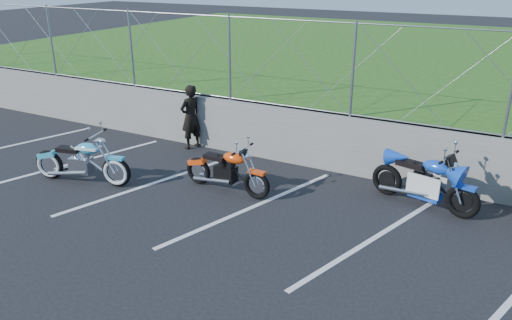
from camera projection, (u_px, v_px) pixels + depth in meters
The scene contains 9 objects.
ground at pixel (226, 229), 8.77m from camera, with size 90.00×90.00×0.00m, color black.
retaining_wall at pixel (306, 138), 11.41m from camera, with size 30.00×0.22×1.30m, color slate.
grass_field at pixel (406, 66), 19.60m from camera, with size 30.00×20.00×1.30m, color #265316.
chain_link_fence at pixel (309, 66), 10.81m from camera, with size 28.00×0.03×2.00m.
parking_lines at pixel (311, 221), 9.06m from camera, with size 18.29×4.31×0.01m.
cruiser_turquoise at pixel (83, 163), 10.51m from camera, with size 2.22×0.76×1.12m.
naked_orange at pixel (228, 172), 10.10m from camera, with size 2.02×0.69×1.01m.
sportbike_blue at pixel (425, 183), 9.46m from camera, with size 2.13×0.78×1.12m.
person_standing at pixel (191, 117), 12.43m from camera, with size 0.59×0.39×1.62m, color black.
Camera 1 is at (4.13, -6.55, 4.33)m, focal length 35.00 mm.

